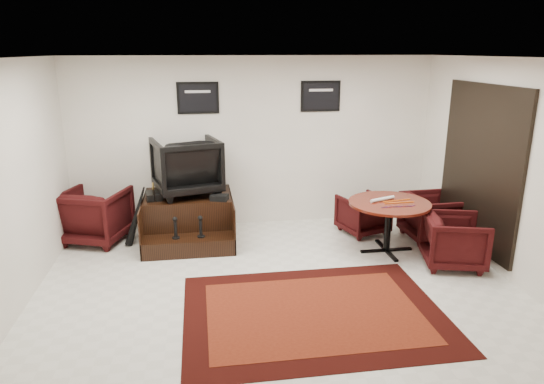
% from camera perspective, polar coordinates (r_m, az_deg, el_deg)
% --- Properties ---
extents(ground, '(6.00, 6.00, 0.00)m').
position_cam_1_polar(ground, '(6.19, 0.82, -11.38)').
color(ground, silver).
rests_on(ground, ground).
extents(room_shell, '(6.02, 5.02, 2.81)m').
position_cam_1_polar(room_shell, '(5.78, 4.70, 5.38)').
color(room_shell, beige).
rests_on(room_shell, ground).
extents(area_rug, '(2.93, 2.20, 0.01)m').
position_cam_1_polar(area_rug, '(5.71, 4.91, -13.93)').
color(area_rug, black).
rests_on(area_rug, ground).
extents(shine_podium, '(1.36, 1.40, 0.70)m').
position_cam_1_polar(shine_podium, '(7.75, -9.76, -3.16)').
color(shine_podium, black).
rests_on(shine_podium, ground).
extents(shine_chair, '(1.15, 1.11, 0.98)m').
position_cam_1_polar(shine_chair, '(7.64, -10.06, 3.34)').
color(shine_chair, black).
rests_on(shine_chair, shine_podium).
extents(shoes_pair, '(0.28, 0.33, 0.11)m').
position_cam_1_polar(shoes_pair, '(7.56, -13.72, -0.44)').
color(shoes_pair, black).
rests_on(shoes_pair, shine_podium).
extents(polish_kit, '(0.29, 0.25, 0.09)m').
position_cam_1_polar(polish_kit, '(7.35, -6.21, -0.65)').
color(polish_kit, black).
rests_on(polish_kit, shine_podium).
extents(umbrella_black, '(0.35, 0.13, 0.93)m').
position_cam_1_polar(umbrella_black, '(7.60, -15.71, -2.78)').
color(umbrella_black, black).
rests_on(umbrella_black, ground).
extents(umbrella_hooked, '(0.33, 0.12, 0.89)m').
position_cam_1_polar(umbrella_hooked, '(7.83, -15.60, -2.37)').
color(umbrella_hooked, black).
rests_on(umbrella_hooked, ground).
extents(armchair_side, '(1.12, 1.09, 0.92)m').
position_cam_1_polar(armchair_side, '(7.98, -20.07, -2.30)').
color(armchair_side, black).
rests_on(armchair_side, ground).
extents(meeting_table, '(1.18, 1.18, 0.77)m').
position_cam_1_polar(meeting_table, '(7.23, 13.62, -1.85)').
color(meeting_table, '#4F170B').
rests_on(meeting_table, ground).
extents(table_chair_back, '(0.84, 0.81, 0.70)m').
position_cam_1_polar(table_chair_back, '(8.00, 10.65, -2.37)').
color(table_chair_back, black).
rests_on(table_chair_back, ground).
extents(table_chair_window, '(0.76, 0.80, 0.80)m').
position_cam_1_polar(table_chair_window, '(8.01, 18.28, -2.54)').
color(table_chair_window, black).
rests_on(table_chair_window, ground).
extents(table_chair_corner, '(0.89, 0.93, 0.79)m').
position_cam_1_polar(table_chair_corner, '(7.12, 20.68, -5.16)').
color(table_chair_corner, black).
rests_on(table_chair_corner, ground).
extents(paper_roll, '(0.41, 0.19, 0.05)m').
position_cam_1_polar(paper_roll, '(7.24, 12.87, -0.82)').
color(paper_roll, silver).
rests_on(paper_roll, meeting_table).
extents(table_clutter, '(0.57, 0.34, 0.01)m').
position_cam_1_polar(table_clutter, '(7.18, 14.62, -1.25)').
color(table_clutter, orange).
rests_on(table_clutter, meeting_table).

